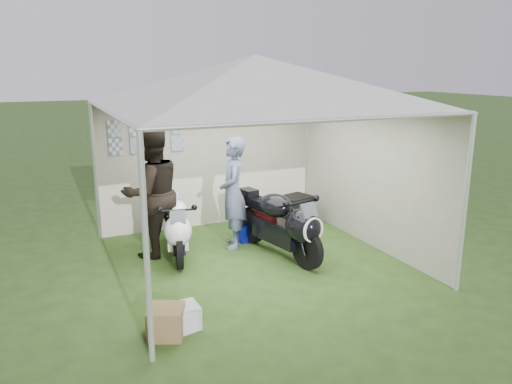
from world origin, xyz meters
The scene contains 11 objects.
ground centered at (0.00, 0.00, 0.00)m, with size 80.00×80.00×0.00m, color #29431A.
canopy_tent centered at (0.00, 0.03, 2.58)m, with size 5.66×5.66×3.00m.
motorcycle_white centered at (-1.02, 0.68, 0.49)m, with size 0.60×1.76×0.87m.
motorcycle_black centered at (0.44, -0.01, 0.55)m, with size 0.69×1.99×0.99m.
paddock_stand centered at (0.26, 0.88, 0.14)m, with size 0.38×0.24×0.28m, color #0F1FD5.
person_dark_jacket centered at (-1.31, 0.86, 0.99)m, with size 0.96×0.75×1.98m, color black.
person_blue_jacket centered at (-0.07, 0.72, 0.89)m, with size 0.65×0.43×1.78m, color slate.
equipment_box centered at (1.37, 1.27, 0.28)m, with size 0.56×0.45×0.56m, color black.
crate_0 centered at (-1.57, -1.49, 0.13)m, with size 0.40×0.31×0.27m, color #B9BDC3.
crate_1 centered at (-1.75, -1.59, 0.17)m, with size 0.37×0.37×0.33m, color brown.
crate_2 centered at (-1.57, -1.55, 0.11)m, with size 0.31×0.26×0.23m, color silver.
Camera 1 is at (-2.84, -6.44, 2.84)m, focal length 35.00 mm.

